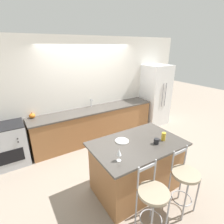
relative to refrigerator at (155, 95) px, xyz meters
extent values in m
plane|color=gray|center=(-2.16, -0.31, -0.96)|extent=(18.00, 18.00, 0.00)
cube|color=silver|center=(-2.16, 0.37, 0.39)|extent=(6.00, 0.07, 2.70)
cube|color=#936038|center=(-2.16, 0.06, -0.53)|extent=(3.34, 0.62, 0.86)
cube|color=#47423D|center=(-2.16, 0.06, -0.08)|extent=(3.38, 0.66, 0.03)
cube|color=black|center=(-2.16, 0.06, -0.07)|extent=(0.56, 0.34, 0.01)
cylinder|color=#ADAFB5|center=(-2.16, 0.27, 0.04)|extent=(0.02, 0.02, 0.22)
cylinder|color=#ADAFB5|center=(-2.16, 0.21, 0.14)|extent=(0.02, 0.12, 0.02)
cube|color=#936038|center=(-2.38, -1.97, -0.50)|extent=(1.42, 0.87, 0.91)
cube|color=#47423D|center=(-2.38, -1.97, -0.03)|extent=(1.54, 0.99, 0.03)
cube|color=white|center=(0.00, 0.00, 0.00)|extent=(0.77, 0.70, 1.91)
cylinder|color=#939399|center=(-0.06, -0.36, 0.10)|extent=(0.02, 0.02, 0.73)
cylinder|color=#939399|center=(0.06, -0.36, 0.10)|extent=(0.02, 0.02, 0.73)
cube|color=#ADAFB5|center=(-4.28, 0.04, -0.50)|extent=(0.78, 0.61, 0.91)
cube|color=black|center=(-4.28, -0.27, -0.61)|extent=(0.56, 0.01, 0.29)
cube|color=black|center=(-4.28, 0.04, -0.04)|extent=(0.78, 0.61, 0.02)
cylinder|color=black|center=(-4.06, -0.28, -0.24)|extent=(0.03, 0.02, 0.03)
cylinder|color=black|center=(-4.06, -0.28, -0.32)|extent=(0.03, 0.02, 0.03)
cylinder|color=#99999E|center=(-2.56, -2.86, -0.63)|extent=(0.02, 0.02, 0.66)
cylinder|color=#99999E|center=(-2.85, -2.56, -0.63)|extent=(0.02, 0.02, 0.66)
cylinder|color=#99999E|center=(-2.56, -2.56, -0.63)|extent=(0.02, 0.02, 0.66)
torus|color=#99999E|center=(-2.71, -2.71, -0.74)|extent=(0.31, 0.31, 0.02)
cylinder|color=gray|center=(-2.71, -2.71, -0.27)|extent=(0.41, 0.41, 0.04)
cylinder|color=#99999E|center=(-2.85, -2.56, -0.08)|extent=(0.02, 0.02, 0.34)
cylinder|color=#99999E|center=(-2.56, -2.56, -0.08)|extent=(0.02, 0.02, 0.34)
cube|color=#99999E|center=(-2.71, -2.56, 0.03)|extent=(0.30, 0.02, 0.04)
cylinder|color=#99999E|center=(-2.19, -2.85, -0.63)|extent=(0.02, 0.02, 0.66)
cylinder|color=#99999E|center=(-1.90, -2.85, -0.63)|extent=(0.02, 0.02, 0.66)
cylinder|color=#99999E|center=(-2.19, -2.56, -0.63)|extent=(0.02, 0.02, 0.66)
cylinder|color=#99999E|center=(-1.90, -2.56, -0.63)|extent=(0.02, 0.02, 0.66)
torus|color=#99999E|center=(-2.05, -2.71, -0.74)|extent=(0.31, 0.31, 0.02)
cylinder|color=gray|center=(-2.05, -2.71, -0.27)|extent=(0.41, 0.41, 0.04)
cylinder|color=#99999E|center=(-2.19, -2.56, -0.08)|extent=(0.02, 0.02, 0.34)
cylinder|color=#99999E|center=(-1.90, -2.56, -0.08)|extent=(0.02, 0.02, 0.34)
cube|color=#99999E|center=(-2.05, -2.56, 0.03)|extent=(0.30, 0.02, 0.04)
cylinder|color=white|center=(-2.56, -1.78, -0.01)|extent=(0.24, 0.24, 0.01)
torus|color=white|center=(-2.56, -1.78, 0.00)|extent=(0.23, 0.23, 0.01)
cylinder|color=white|center=(-2.91, -2.20, -0.01)|extent=(0.07, 0.07, 0.00)
cylinder|color=white|center=(-2.91, -2.20, 0.03)|extent=(0.01, 0.01, 0.08)
cone|color=white|center=(-2.91, -2.20, 0.12)|extent=(0.07, 0.07, 0.10)
cylinder|color=#232326|center=(-2.13, -2.15, 0.03)|extent=(0.09, 0.09, 0.09)
torus|color=#232326|center=(-2.08, -2.15, 0.03)|extent=(0.06, 0.01, 0.06)
cylinder|color=gold|center=(-1.94, -2.13, 0.06)|extent=(0.07, 0.07, 0.14)
ellipsoid|color=orange|center=(-3.67, 0.26, -0.01)|extent=(0.14, 0.14, 0.11)
cylinder|color=brown|center=(-3.67, 0.26, 0.05)|extent=(0.02, 0.02, 0.02)
camera|label=1|loc=(-4.08, -3.90, 1.51)|focal=28.00mm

